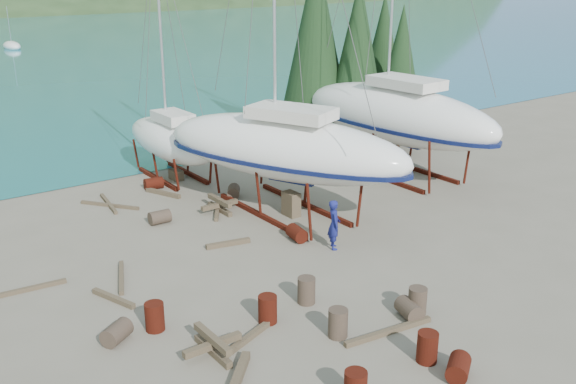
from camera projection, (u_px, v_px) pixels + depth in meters
ground at (318, 277)px, 22.46m from camera, size 600.00×600.00×0.00m
cypress_near_right at (358, 52)px, 36.72m from camera, size 3.60×3.60×10.00m
cypress_mid_right at (401, 69)px, 36.32m from camera, size 3.06×3.06×8.50m
cypress_back_left at (316, 35)px, 37.12m from camera, size 4.14×4.14×11.50m
cypress_far_right at (383, 57)px, 39.35m from camera, size 3.24×3.24×9.00m
moored_boat_mid at (12, 46)px, 88.85m from camera, size 2.00×5.00×6.05m
large_sailboat_near at (283, 147)px, 27.63m from camera, size 7.88×12.22×18.62m
large_sailboat_far at (395, 114)px, 33.07m from camera, size 4.40×12.67×19.70m
small_sailboat_shore at (171, 139)px, 32.67m from camera, size 2.51×7.85×12.53m
worker at (334, 224)px, 24.53m from camera, size 0.77×0.86×1.96m
drum_1 at (409, 309)px, 19.75m from camera, size 0.81×1.01×0.58m
drum_4 at (154, 183)px, 31.50m from camera, size 0.95×0.70×0.58m
drum_5 at (306, 290)px, 20.61m from camera, size 0.58×0.58×0.88m
drum_6 at (297, 233)px, 25.49m from camera, size 0.71×0.96×0.58m
drum_7 at (427, 347)px, 17.49m from camera, size 0.58×0.58×0.88m
drum_8 at (155, 317)px, 19.04m from camera, size 0.58×0.58×0.88m
drum_9 at (160, 217)px, 27.18m from camera, size 0.90×0.62×0.58m
drum_11 at (234, 191)px, 30.36m from camera, size 0.98×1.05×0.58m
drum_12 at (458, 368)px, 16.85m from camera, size 1.05×0.96×0.58m
drum_14 at (268, 309)px, 19.47m from camera, size 0.58×0.58×0.88m
drum_15 at (117, 333)px, 18.47m from camera, size 1.05×0.96×0.58m
drum_16 at (338, 323)px, 18.70m from camera, size 0.58×0.58×0.88m
drum_17 at (417, 301)px, 19.95m from camera, size 0.58×0.58×0.88m
timber_0 at (110, 205)px, 29.20m from camera, size 1.88×2.47×0.14m
timber_4 at (113, 298)px, 20.85m from camera, size 0.77×1.87×0.17m
timber_5 at (389, 331)px, 18.93m from camera, size 3.08×0.58×0.16m
timber_6 at (163, 193)px, 30.73m from camera, size 0.95×1.98×0.19m
timber_8 at (228, 243)px, 25.03m from camera, size 1.79×0.58×0.19m
timber_9 at (109, 204)px, 29.40m from camera, size 0.54×2.75×0.15m
timber_10 at (218, 210)px, 28.64m from camera, size 1.53×2.22×0.16m
timber_11 at (121, 277)px, 22.30m from camera, size 1.09×2.34×0.15m
timber_12 at (250, 337)px, 18.66m from camera, size 2.33×0.99×0.17m
timber_15 at (24, 290)px, 21.41m from camera, size 2.77×0.41×0.15m
timber_pile_fore at (213, 345)px, 17.86m from camera, size 1.80×1.80×0.60m
timber_pile_aft at (220, 205)px, 28.58m from camera, size 1.80×1.80×0.60m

